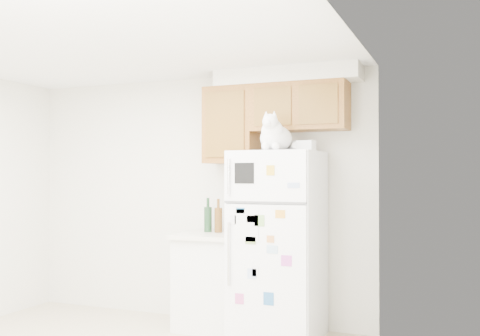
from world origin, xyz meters
The scene contains 8 objects.
room_shell centered at (0.12, 0.24, 1.67)m, with size 3.84×4.04×2.52m.
refrigerator centered at (1.05, 1.61, 0.85)m, with size 0.76×0.78×1.70m.
base_counter centered at (0.36, 1.68, 0.46)m, with size 0.64×0.64×0.92m.
cat centered at (1.08, 1.44, 1.83)m, with size 0.34×0.49×0.35m.
storage_box_back centered at (1.15, 1.70, 1.75)m, with size 0.18×0.13×0.10m, color white.
storage_box_front centered at (1.33, 1.56, 1.74)m, with size 0.15×0.11×0.09m, color white.
bottle_green centered at (0.26, 1.78, 1.09)m, with size 0.08×0.08×0.34m, color #19381E, non-canonical shape.
bottle_amber centered at (0.38, 1.77, 1.09)m, with size 0.08×0.08×0.33m, color #593814, non-canonical shape.
Camera 1 is at (2.65, -3.27, 1.47)m, focal length 42.00 mm.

